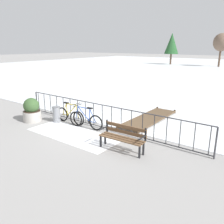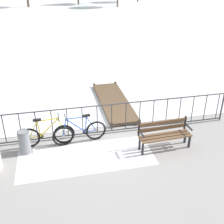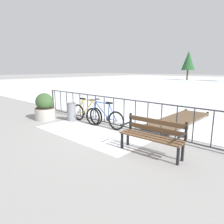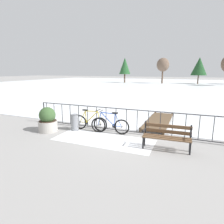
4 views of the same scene
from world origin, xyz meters
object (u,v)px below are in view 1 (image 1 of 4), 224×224
at_px(bicycle_second, 70,115).
at_px(park_bench, 123,136).
at_px(planter_with_shrub, 32,111).
at_px(trash_bin, 56,114).
at_px(bicycle_near_railing, 86,120).

xyz_separation_m(bicycle_second, park_bench, (3.47, -0.87, 0.14)).
relative_size(planter_with_shrub, trash_bin, 1.50).
distance_m(planter_with_shrub, trash_bin, 1.18).
relative_size(park_bench, trash_bin, 2.21).
xyz_separation_m(bicycle_near_railing, bicycle_second, (-1.01, 0.07, 0.00)).
distance_m(bicycle_near_railing, trash_bin, 1.67).
height_order(bicycle_near_railing, park_bench, bicycle_near_railing).
height_order(planter_with_shrub, trash_bin, planter_with_shrub).
distance_m(bicycle_near_railing, park_bench, 2.59).
bearing_deg(trash_bin, bicycle_second, 21.22).
bearing_deg(bicycle_near_railing, planter_with_shrub, -163.69).
bearing_deg(bicycle_near_railing, trash_bin, -173.62).
bearing_deg(bicycle_near_railing, bicycle_second, 176.30).
distance_m(park_bench, planter_with_shrub, 5.13).
distance_m(bicycle_second, trash_bin, 0.69).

